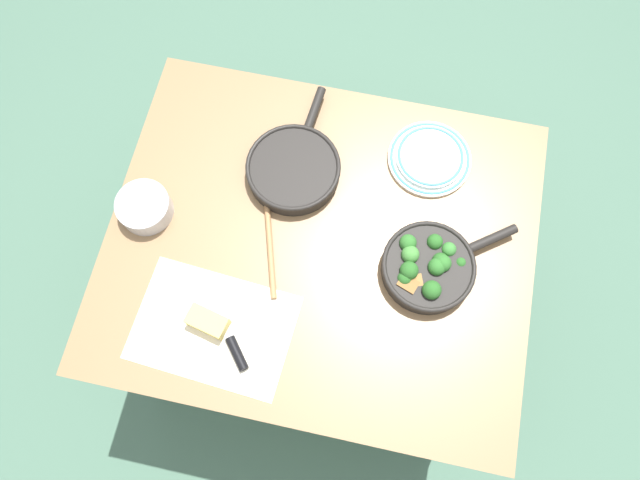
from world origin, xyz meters
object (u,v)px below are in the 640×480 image
cheese_block (208,322)px  prep_bowl_steel (145,207)px  dinner_plate_stack (430,158)px  wooden_spoon (268,215)px  skillet_eggs (294,169)px  skillet_broccoli (428,267)px  grater_knife (230,338)px

cheese_block → prep_bowl_steel: prep_bowl_steel is taller
dinner_plate_stack → prep_bowl_steel: 0.76m
dinner_plate_stack → prep_bowl_steel: prep_bowl_steel is taller
wooden_spoon → skillet_eggs: bearing=-34.0°
skillet_broccoli → cheese_block: bearing=170.0°
skillet_eggs → dinner_plate_stack: size_ratio=1.68×
skillet_broccoli → grater_knife: 0.52m
skillet_eggs → wooden_spoon: 0.14m
skillet_broccoli → wooden_spoon: bearing=136.0°
wooden_spoon → prep_bowl_steel: prep_bowl_steel is taller
skillet_broccoli → grater_knife: skillet_broccoli is taller
wooden_spoon → cheese_block: cheese_block is taller
skillet_broccoli → cheese_block: skillet_broccoli is taller
cheese_block → dinner_plate_stack: bearing=-129.8°
dinner_plate_stack → grater_knife: bearing=55.3°
wooden_spoon → cheese_block: bearing=148.8°
skillet_broccoli → dinner_plate_stack: bearing=61.1°
wooden_spoon → cheese_block: size_ratio=3.29×
skillet_eggs → grater_knife: (0.05, 0.47, -0.02)m
wooden_spoon → skillet_broccoli: bearing=-115.5°
cheese_block → grater_knife: bearing=156.8°
skillet_eggs → wooden_spoon: bearing=168.8°
skillet_broccoli → skillet_eggs: 0.43m
wooden_spoon → grater_knife: bearing=160.2°
skillet_broccoli → prep_bowl_steel: skillet_broccoli is taller
grater_knife → cheese_block: cheese_block is taller
dinner_plate_stack → prep_bowl_steel: bearing=23.4°
wooden_spoon → prep_bowl_steel: 0.32m
prep_bowl_steel → wooden_spoon: bearing=-170.2°
skillet_broccoli → dinner_plate_stack: skillet_broccoli is taller
skillet_broccoli → dinner_plate_stack: (0.04, -0.31, -0.02)m
dinner_plate_stack → skillet_broccoli: bearing=97.2°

